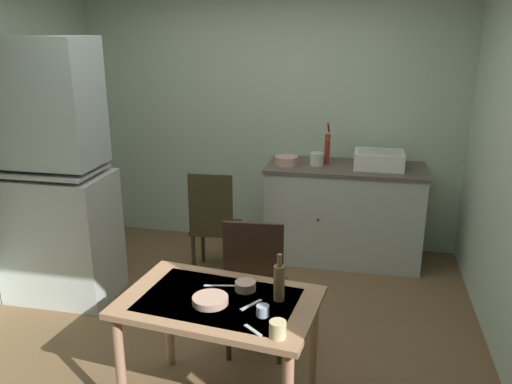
{
  "coord_description": "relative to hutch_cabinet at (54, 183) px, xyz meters",
  "views": [
    {
      "loc": [
        0.92,
        -3.21,
        2.16
      ],
      "look_at": [
        0.24,
        0.07,
        1.08
      ],
      "focal_mm": 36.63,
      "sensor_mm": 36.0,
      "label": 1
    }
  ],
  "objects": [
    {
      "name": "soup_bowl_small",
      "position": [
        1.76,
        -0.93,
        -0.23
      ],
      "size": [
        0.12,
        0.12,
        0.05
      ],
      "primitive_type": "cylinder",
      "color": "tan",
      "rests_on": "dining_table"
    },
    {
      "name": "hutch_cabinet",
      "position": [
        0.0,
        0.0,
        0.0
      ],
      "size": [
        0.84,
        0.56,
        2.09
      ],
      "color": "#ADB3AF",
      "rests_on": "ground"
    },
    {
      "name": "chair_by_counter",
      "position": [
        1.12,
        0.6,
        -0.47
      ],
      "size": [
        0.42,
        0.42,
        0.97
      ],
      "color": "#35281A",
      "rests_on": "ground"
    },
    {
      "name": "chair_far_side",
      "position": [
        1.72,
        -0.5,
        -0.46
      ],
      "size": [
        0.43,
        0.43,
        1.01
      ],
      "color": "#382815",
      "rests_on": "ground"
    },
    {
      "name": "teacup_cream",
      "position": [
        1.91,
        -1.18,
        -0.23
      ],
      "size": [
        0.07,
        0.07,
        0.06
      ],
      "primitive_type": "cylinder",
      "color": "#9EB2C6",
      "rests_on": "dining_table"
    },
    {
      "name": "mug_dark",
      "position": [
        2.01,
        -1.36,
        -0.21
      ],
      "size": [
        0.08,
        0.08,
        0.08
      ],
      "primitive_type": "cylinder",
      "color": "beige",
      "rests_on": "dining_table"
    },
    {
      "name": "teaspoon_near_bowl",
      "position": [
        1.89,
        -1.33,
        -0.25
      ],
      "size": [
        0.11,
        0.09,
        0.0
      ],
      "primitive_type": "cube",
      "rotation": [
        0.0,
        0.0,
        5.6
      ],
      "color": "beige",
      "rests_on": "dining_table"
    },
    {
      "name": "serving_bowl_wide",
      "position": [
        1.6,
        -1.12,
        -0.24
      ],
      "size": [
        0.2,
        0.2,
        0.04
      ],
      "primitive_type": "cylinder",
      "color": "tan",
      "rests_on": "dining_table"
    },
    {
      "name": "dining_table",
      "position": [
        1.64,
        -1.07,
        -0.36
      ],
      "size": [
        1.15,
        0.81,
        0.72
      ],
      "color": "tan",
      "rests_on": "ground"
    },
    {
      "name": "wall_back",
      "position": [
        1.44,
        1.56,
        0.34
      ],
      "size": [
        3.85,
        0.1,
        2.63
      ],
      "primitive_type": "cube",
      "color": "#B5CAB2",
      "rests_on": "ground"
    },
    {
      "name": "teaspoon_by_cup",
      "position": [
        1.83,
        -1.09,
        -0.25
      ],
      "size": [
        0.1,
        0.14,
        0.0
      ],
      "primitive_type": "cube",
      "rotation": [
        0.0,
        0.0,
        4.13
      ],
      "color": "beige",
      "rests_on": "dining_table"
    },
    {
      "name": "glass_bottle",
      "position": [
        1.96,
        -1.0,
        -0.15
      ],
      "size": [
        0.06,
        0.06,
        0.27
      ],
      "color": "olive",
      "rests_on": "dining_table"
    },
    {
      "name": "stoneware_crock",
      "position": [
        1.95,
        1.17,
        0.0
      ],
      "size": [
        0.13,
        0.13,
        0.12
      ],
      "primitive_type": "cylinder",
      "color": "beige",
      "rests_on": "counter_cabinet"
    },
    {
      "name": "hand_pump",
      "position": [
        2.04,
        1.24,
        0.11
      ],
      "size": [
        0.05,
        0.27,
        0.39
      ],
      "color": "maroon",
      "rests_on": "counter_cabinet"
    },
    {
      "name": "table_knife",
      "position": [
        1.6,
        -0.92,
        -0.25
      ],
      "size": [
        0.18,
        0.05,
        0.0
      ],
      "primitive_type": "cube",
      "rotation": [
        0.0,
        0.0,
        0.18
      ],
      "color": "silver",
      "rests_on": "dining_table"
    },
    {
      "name": "mixing_bowl_counter",
      "position": [
        1.67,
        1.14,
        -0.02
      ],
      "size": [
        0.22,
        0.22,
        0.08
      ],
      "primitive_type": "cylinder",
      "color": "tan",
      "rests_on": "counter_cabinet"
    },
    {
      "name": "counter_cabinet",
      "position": [
        2.22,
        1.19,
        -0.52
      ],
      "size": [
        1.45,
        0.64,
        0.92
      ],
      "color": "#ADB3AF",
      "rests_on": "ground"
    },
    {
      "name": "ground_plane",
      "position": [
        1.44,
        -0.31,
        -0.98
      ],
      "size": [
        4.75,
        4.75,
        0.0
      ],
      "primitive_type": "plane",
      "color": "brown"
    },
    {
      "name": "sink_basin",
      "position": [
        2.51,
        1.19,
        0.02
      ],
      "size": [
        0.44,
        0.34,
        0.15
      ],
      "color": "white",
      "rests_on": "counter_cabinet"
    }
  ]
}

